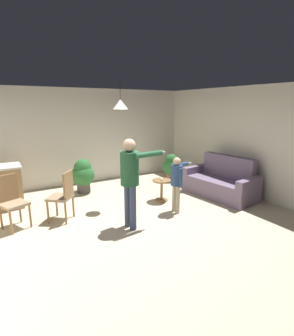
# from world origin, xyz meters

# --- Properties ---
(ground) EXTENTS (7.68, 7.68, 0.00)m
(ground) POSITION_xyz_m (0.00, 0.00, 0.00)
(ground) COLOR beige
(wall_back) EXTENTS (6.40, 0.10, 2.70)m
(wall_back) POSITION_xyz_m (0.00, 3.20, 1.35)
(wall_back) COLOR silver
(wall_back) RESTS_ON ground
(wall_right) EXTENTS (0.10, 6.40, 2.70)m
(wall_right) POSITION_xyz_m (3.20, 0.00, 1.35)
(wall_right) COLOR silver
(wall_right) RESTS_ON ground
(couch_floral) EXTENTS (1.05, 1.89, 1.00)m
(couch_floral) POSITION_xyz_m (2.52, 0.29, 0.33)
(couch_floral) COLOR slate
(couch_floral) RESTS_ON ground
(side_table_by_couch) EXTENTS (0.44, 0.44, 0.52)m
(side_table_by_couch) POSITION_xyz_m (1.03, 0.74, 0.33)
(side_table_by_couch) COLOR olive
(side_table_by_couch) RESTS_ON ground
(person_adult) EXTENTS (0.84, 0.48, 1.67)m
(person_adult) POSITION_xyz_m (-0.25, -0.14, 1.04)
(person_adult) COLOR #384260
(person_adult) RESTS_ON ground
(person_child) EXTENTS (0.62, 0.35, 1.20)m
(person_child) POSITION_xyz_m (0.92, 0.02, 0.74)
(person_child) COLOR tan
(person_child) RESTS_ON ground
(dining_chair_by_counter) EXTENTS (0.59, 0.59, 1.00)m
(dining_chair_by_counter) POSITION_xyz_m (-1.23, 0.82, 0.55)
(dining_chair_by_counter) COLOR olive
(dining_chair_by_counter) RESTS_ON ground
(dining_chair_near_wall) EXTENTS (0.55, 0.55, 1.00)m
(dining_chair_near_wall) POSITION_xyz_m (-2.12, 1.00, 0.55)
(dining_chair_near_wall) COLOR olive
(dining_chair_near_wall) RESTS_ON ground
(potted_plant_corner) EXTENTS (0.59, 0.59, 0.90)m
(potted_plant_corner) POSITION_xyz_m (-0.38, 2.30, 0.49)
(potted_plant_corner) COLOR #4C4742
(potted_plant_corner) RESTS_ON ground
(potted_plant_by_wall) EXTENTS (0.53, 0.53, 0.81)m
(potted_plant_by_wall) POSITION_xyz_m (2.24, 2.04, 0.45)
(potted_plant_by_wall) COLOR brown
(potted_plant_by_wall) RESTS_ON ground
(spare_remote_on_table) EXTENTS (0.10, 0.13, 0.04)m
(spare_remote_on_table) POSITION_xyz_m (1.02, 0.73, 0.54)
(spare_remote_on_table) COLOR white
(spare_remote_on_table) RESTS_ON side_table_by_couch
(ceiling_light_pendant) EXTENTS (0.32, 0.32, 0.55)m
(ceiling_light_pendant) POSITION_xyz_m (0.10, 0.95, 2.25)
(ceiling_light_pendant) COLOR silver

